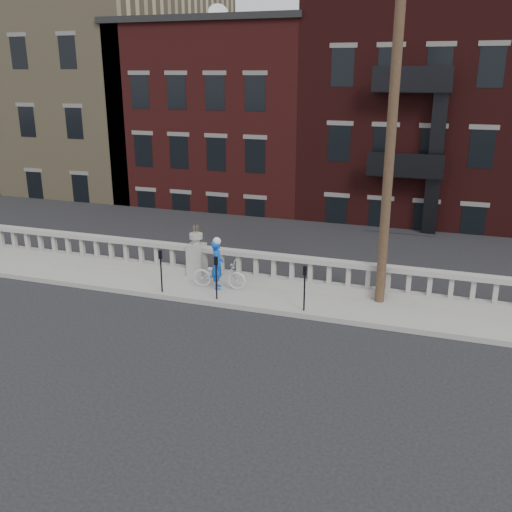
{
  "coord_description": "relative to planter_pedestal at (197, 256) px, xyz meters",
  "views": [
    {
      "loc": [
        7.85,
        -12.77,
        6.78
      ],
      "look_at": [
        2.38,
        3.2,
        1.31
      ],
      "focal_mm": 40.0,
      "sensor_mm": 36.0,
      "label": 1
    }
  ],
  "objects": [
    {
      "name": "lower_level",
      "position": [
        0.56,
        19.09,
        1.8
      ],
      "size": [
        80.0,
        44.0,
        20.8
      ],
      "color": "#605E59",
      "rests_on": "ground"
    },
    {
      "name": "parking_meter_e",
      "position": [
        4.22,
        -1.8,
        0.17
      ],
      "size": [
        0.1,
        0.09,
        1.36
      ],
      "color": "black",
      "rests_on": "sidewalk"
    },
    {
      "name": "bicycle",
      "position": [
        1.19,
        -0.89,
        -0.22
      ],
      "size": [
        1.8,
        0.78,
        0.92
      ],
      "primitive_type": "imported",
      "rotation": [
        0.0,
        0.0,
        1.67
      ],
      "color": "silver",
      "rests_on": "sidewalk"
    },
    {
      "name": "parking_meter_d",
      "position": [
        1.47,
        -1.8,
        0.17
      ],
      "size": [
        0.1,
        0.09,
        1.36
      ],
      "color": "black",
      "rests_on": "sidewalk"
    },
    {
      "name": "cyclist",
      "position": [
        1.15,
        -0.93,
        0.11
      ],
      "size": [
        0.57,
        0.68,
        1.59
      ],
      "primitive_type": "imported",
      "rotation": [
        0.0,
        0.0,
        1.95
      ],
      "color": "blue",
      "rests_on": "sidewalk"
    },
    {
      "name": "planter_pedestal",
      "position": [
        0.0,
        0.0,
        0.0
      ],
      "size": [
        0.55,
        0.55,
        1.76
      ],
      "color": "gray",
      "rests_on": "sidewalk"
    },
    {
      "name": "ground",
      "position": [
        0.0,
        -3.95,
        -0.83
      ],
      "size": [
        120.0,
        120.0,
        0.0
      ],
      "primitive_type": "plane",
      "color": "black",
      "rests_on": "ground"
    },
    {
      "name": "parking_meter_c",
      "position": [
        -0.39,
        -1.8,
        0.17
      ],
      "size": [
        0.1,
        0.09,
        1.36
      ],
      "color": "black",
      "rests_on": "sidewalk"
    },
    {
      "name": "utility_pole",
      "position": [
        6.2,
        -0.35,
        4.41
      ],
      "size": [
        1.6,
        0.28,
        10.0
      ],
      "color": "#422D1E",
      "rests_on": "sidewalk"
    },
    {
      "name": "sidewalk",
      "position": [
        0.0,
        -0.95,
        -0.76
      ],
      "size": [
        32.0,
        2.2,
        0.15
      ],
      "primitive_type": "cube",
      "color": "gray",
      "rests_on": "ground"
    },
    {
      "name": "balustrade",
      "position": [
        0.0,
        0.0,
        -0.19
      ],
      "size": [
        28.0,
        0.34,
        1.03
      ],
      "color": "gray",
      "rests_on": "sidewalk"
    }
  ]
}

